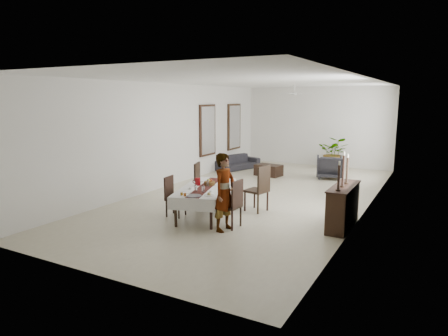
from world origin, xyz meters
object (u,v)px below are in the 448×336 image
Objects in this scene: sideboard_body at (343,207)px; sofa at (237,162)px; red_pitcher at (198,182)px; woman at (224,192)px; dining_table_top at (205,188)px.

sideboard_body reaches higher than sofa.
woman is at bearing -35.13° from red_pitcher.
dining_table_top is at bearing -168.45° from sideboard_body.
sideboard_body is at bearing -5.01° from dining_table_top.
dining_table_top is 1.23m from woman.
red_pitcher is 0.11× the size of woman.
red_pitcher is at bearing -142.66° from sofa.
woman is at bearing -56.03° from dining_table_top.
dining_table_top is 6.34m from sofa.
sofa is at bearing 134.53° from sideboard_body.
sofa is (-1.91, 5.88, -0.49)m from red_pitcher.
sideboard_body is 7.46m from sofa.
sideboard_body is (2.13, 1.40, -0.38)m from woman.
sideboard_body is at bearing -116.16° from sofa.
sofa is at bearing 93.47° from dining_table_top.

